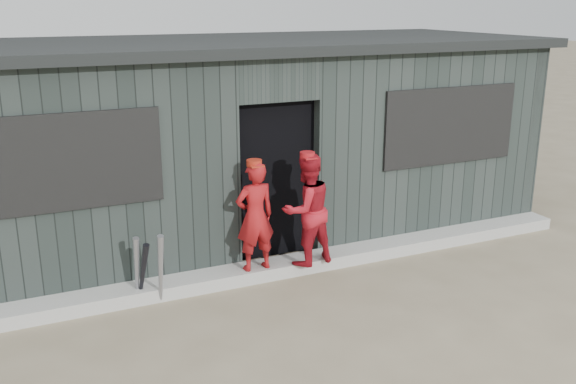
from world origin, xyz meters
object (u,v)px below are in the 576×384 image
bat_mid (161,270)px  player_red_left (255,217)px  bat_right (143,273)px  bat_left (137,270)px  player_grey_back (315,205)px  player_red_right (307,210)px  dugout (236,139)px

bat_mid → player_red_left: bearing=9.6°
bat_right → player_red_left: 1.37m
bat_mid → player_red_left: (1.14, 0.19, 0.36)m
bat_left → player_grey_back: player_grey_back is taller
player_red_right → dugout: (-0.17, 1.84, 0.48)m
bat_left → bat_right: (0.05, -0.04, -0.03)m
bat_mid → player_grey_back: player_grey_back is taller
bat_left → player_red_left: 1.41m
bat_left → player_red_left: (1.35, 0.02, 0.39)m
bat_right → dugout: 2.67m
bat_left → bat_right: bearing=-35.6°
player_red_right → dugout: bearing=-93.5°
bat_left → bat_mid: (0.21, -0.17, 0.03)m
player_red_right → dugout: dugout is taller
player_red_left → player_red_right: (0.60, -0.09, 0.02)m
bat_left → dugout: dugout is taller
bat_left → bat_mid: bat_mid is taller
bat_left → bat_right: bat_left is taller
bat_left → player_red_right: 2.00m
bat_left → player_red_right: bearing=-1.9°
bat_left → player_grey_back: (2.43, 0.64, 0.21)m
dugout → bat_mid: bearing=-128.8°
bat_left → dugout: 2.67m
player_red_right → player_red_left: bearing=-17.0°
bat_left → dugout: (1.78, 1.78, 0.90)m
player_red_left → dugout: size_ratio=0.15×
bat_right → dugout: dugout is taller
bat_mid → dugout: 2.65m
bat_left → dugout: size_ratio=0.09×
bat_left → player_red_right: (1.96, -0.07, 0.42)m
player_red_left → player_red_right: player_red_right is taller
bat_mid → player_red_right: size_ratio=0.65×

